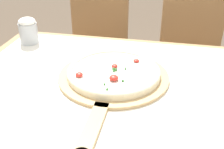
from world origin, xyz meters
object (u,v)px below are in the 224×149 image
object	(u,v)px
pizza	(114,72)
chair_left	(96,43)
pizza_peel	(112,79)
flour_cup	(28,30)
chair_right	(191,51)

from	to	relation	value
pizza	chair_left	bearing A→B (deg)	109.65
pizza_peel	flour_cup	size ratio (longest dim) A/B	5.15
pizza_peel	pizza	bearing A→B (deg)	90.23
flour_cup	chair_left	bearing A→B (deg)	71.63
pizza	chair_right	xyz separation A→B (m)	(0.33, 0.76, -0.23)
chair_right	pizza	bearing A→B (deg)	-120.34
pizza_peel	flour_cup	world-z (taller)	flour_cup
chair_left	pizza	bearing A→B (deg)	-68.36
flour_cup	pizza_peel	bearing A→B (deg)	-30.05
chair_left	chair_right	size ratio (longest dim) A/B	1.00
pizza	pizza_peel	bearing A→B (deg)	-89.77
chair_right	flour_cup	xyz separation A→B (m)	(-0.78, -0.53, 0.27)
pizza	chair_right	size ratio (longest dim) A/B	0.38
chair_left	chair_right	xyz separation A→B (m)	(0.61, -0.00, 0.00)
pizza	chair_right	world-z (taller)	chair_right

